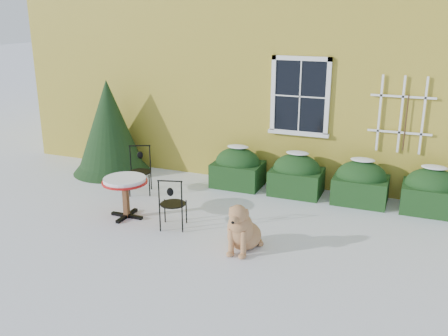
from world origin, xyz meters
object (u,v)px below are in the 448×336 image
at_px(bistro_table, 125,185).
at_px(patio_chair_far, 140,170).
at_px(patio_chair_near, 172,203).
at_px(dog, 242,230).
at_px(evergreen_shrub, 110,136).

distance_m(bistro_table, patio_chair_far, 1.33).
bearing_deg(patio_chair_near, dog, 149.89).
height_order(evergreen_shrub, patio_chair_far, evergreen_shrub).
distance_m(patio_chair_near, dog, 1.46).
xyz_separation_m(bistro_table, patio_chair_near, (1.02, -0.11, -0.17)).
distance_m(evergreen_shrub, bistro_table, 2.88).
bearing_deg(dog, patio_chair_far, 148.37).
distance_m(bistro_table, patio_chair_near, 1.04).
xyz_separation_m(bistro_table, dog, (2.44, -0.46, -0.29)).
relative_size(patio_chair_near, patio_chair_far, 0.96).
height_order(patio_chair_far, dog, patio_chair_far).
height_order(bistro_table, patio_chair_far, patio_chair_far).
relative_size(bistro_table, patio_chair_near, 0.88).
distance_m(evergreen_shrub, dog, 5.06).
xyz_separation_m(evergreen_shrub, patio_chair_far, (1.37, -0.97, -0.38)).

